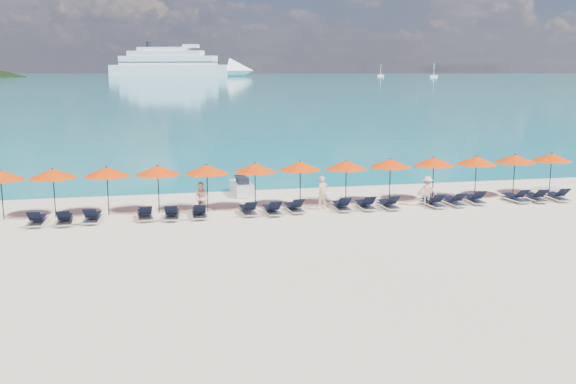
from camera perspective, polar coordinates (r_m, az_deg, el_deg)
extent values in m
plane|color=beige|center=(26.11, 1.41, -3.80)|extent=(1400.00, 1400.00, 0.00)
cube|color=#1FA9B2|center=(684.59, -12.04, 10.08)|extent=(1600.00, 1300.00, 0.01)
cube|color=white|center=(632.81, -10.41, 10.57)|extent=(115.72, 62.67, 10.56)
cone|color=white|center=(612.93, -4.15, 10.71)|extent=(30.19, 30.19, 23.23)
cube|color=white|center=(633.58, -10.62, 11.42)|extent=(92.97, 51.11, 8.45)
cube|color=white|center=(634.41, -10.83, 11.99)|extent=(72.77, 41.40, 5.28)
cube|color=white|center=(635.24, -11.02, 12.36)|extent=(50.01, 29.85, 3.70)
cube|color=black|center=(633.56, -10.62, 11.28)|extent=(94.13, 51.74, 0.95)
cube|color=black|center=(633.61, -10.63, 11.61)|extent=(91.81, 50.49, 0.95)
cylinder|color=black|center=(640.55, -12.29, 12.67)|extent=(4.65, 4.65, 5.81)
cube|color=white|center=(552.39, 12.82, 10.00)|extent=(6.34, 2.11, 1.69)
cylinder|color=white|center=(552.36, 12.85, 10.57)|extent=(0.38, 0.38, 10.56)
cube|color=white|center=(604.76, 8.23, 10.20)|extent=(6.02, 2.01, 1.60)
cylinder|color=white|center=(604.73, 8.24, 10.70)|extent=(0.36, 0.36, 10.03)
cube|color=silver|center=(34.57, -4.14, 0.36)|extent=(1.08, 2.62, 0.59)
cube|color=black|center=(34.28, -4.08, 1.00)|extent=(0.58, 1.10, 0.38)
cylinder|color=black|center=(35.09, -4.35, 1.49)|extent=(0.59, 0.09, 0.06)
imported|color=#DBA88B|center=(30.59, 3.13, -0.08)|extent=(0.69, 0.58, 1.63)
imported|color=#DBA88B|center=(29.79, -7.67, -0.57)|extent=(0.84, 0.71, 1.51)
imported|color=#DBA88B|center=(32.11, 12.27, 0.08)|extent=(1.05, 0.87, 1.48)
cylinder|color=black|center=(31.09, -24.08, -0.30)|extent=(0.05, 0.05, 2.20)
cone|color=#E43402|center=(30.94, -24.21, 1.37)|extent=(2.10, 2.10, 0.42)
sphere|color=black|center=(30.91, -24.24, 1.78)|extent=(0.08, 0.08, 0.08)
cylinder|color=black|center=(30.69, -20.06, -0.14)|extent=(0.05, 0.05, 2.20)
cone|color=#E43402|center=(30.54, -20.18, 1.55)|extent=(2.10, 2.10, 0.42)
sphere|color=black|center=(30.51, -20.20, 1.96)|extent=(0.08, 0.08, 0.08)
cylinder|color=black|center=(30.48, -15.72, 0.04)|extent=(0.05, 0.05, 2.20)
cone|color=#E43402|center=(30.33, -15.81, 1.75)|extent=(2.10, 2.10, 0.42)
sphere|color=black|center=(30.30, -15.83, 2.16)|extent=(0.08, 0.08, 0.08)
cylinder|color=black|center=(30.37, -11.44, 0.19)|extent=(0.05, 0.05, 2.20)
cone|color=#E43402|center=(30.21, -11.51, 1.91)|extent=(2.10, 2.10, 0.42)
sphere|color=black|center=(30.18, -11.52, 2.32)|extent=(0.08, 0.08, 0.08)
cylinder|color=black|center=(30.29, -7.19, 0.30)|extent=(0.05, 0.05, 2.20)
cone|color=#E43402|center=(30.13, -7.23, 2.02)|extent=(2.10, 2.10, 0.42)
sphere|color=black|center=(30.10, -7.24, 2.43)|extent=(0.08, 0.08, 0.08)
cylinder|color=black|center=(30.60, -2.94, 0.48)|extent=(0.05, 0.05, 2.20)
cone|color=#E43402|center=(30.45, -2.96, 2.18)|extent=(2.10, 2.10, 0.42)
sphere|color=black|center=(30.42, -2.96, 2.59)|extent=(0.08, 0.08, 0.08)
cylinder|color=black|center=(31.17, 1.09, 0.68)|extent=(0.05, 0.05, 2.20)
cone|color=#E43402|center=(31.02, 1.10, 2.35)|extent=(2.10, 2.10, 0.42)
sphere|color=black|center=(30.99, 1.10, 2.76)|extent=(0.08, 0.08, 0.08)
cylinder|color=black|center=(31.59, 5.17, 0.78)|extent=(0.05, 0.05, 2.20)
cone|color=#E43402|center=(31.44, 5.20, 2.43)|extent=(2.10, 2.10, 0.42)
sphere|color=black|center=(31.41, 5.21, 2.82)|extent=(0.08, 0.08, 0.08)
cylinder|color=black|center=(32.46, 9.04, 0.95)|extent=(0.05, 0.05, 2.20)
cone|color=#E43402|center=(32.31, 9.09, 2.56)|extent=(2.10, 2.10, 0.42)
sphere|color=black|center=(32.28, 9.10, 2.95)|extent=(0.08, 0.08, 0.08)
cylinder|color=black|center=(33.44, 12.77, 1.11)|extent=(0.05, 0.05, 2.20)
cone|color=#E43402|center=(33.30, 12.83, 2.67)|extent=(2.10, 2.10, 0.42)
sphere|color=black|center=(33.27, 12.85, 3.04)|extent=(0.08, 0.08, 0.08)
cylinder|color=black|center=(34.33, 16.33, 1.19)|extent=(0.05, 0.05, 2.20)
cone|color=#E43402|center=(34.19, 16.42, 2.71)|extent=(2.10, 2.10, 0.42)
sphere|color=black|center=(34.16, 16.44, 3.07)|extent=(0.08, 0.08, 0.08)
cylinder|color=black|center=(35.67, 19.44, 1.36)|extent=(0.05, 0.05, 2.20)
cone|color=#E43402|center=(35.54, 19.54, 2.82)|extent=(2.10, 2.10, 0.42)
sphere|color=black|center=(35.51, 19.56, 3.17)|extent=(0.08, 0.08, 0.08)
cylinder|color=black|center=(36.87, 22.29, 1.45)|extent=(0.05, 0.05, 2.20)
cone|color=#E43402|center=(36.75, 22.40, 2.87)|extent=(2.10, 2.10, 0.42)
sphere|color=black|center=(36.72, 22.42, 3.21)|extent=(0.08, 0.08, 0.08)
cube|color=silver|center=(29.66, -21.40, -2.49)|extent=(0.66, 1.71, 0.06)
cube|color=black|center=(29.87, -21.33, -2.09)|extent=(0.57, 1.11, 0.04)
cube|color=black|center=(29.05, -21.64, -1.95)|extent=(0.56, 0.55, 0.43)
cube|color=silver|center=(29.39, -19.21, -2.47)|extent=(0.69, 1.72, 0.06)
cube|color=black|center=(29.60, -19.19, -2.06)|extent=(0.59, 1.12, 0.04)
cube|color=black|center=(28.77, -19.34, -1.92)|extent=(0.57, 0.56, 0.43)
cube|color=silver|center=(29.43, -16.98, -2.32)|extent=(0.74, 1.74, 0.06)
cube|color=black|center=(29.63, -16.93, -1.91)|extent=(0.63, 1.14, 0.04)
cube|color=black|center=(28.81, -17.19, -1.77)|extent=(0.59, 0.57, 0.43)
cube|color=silver|center=(29.36, -12.59, -2.13)|extent=(0.74, 1.74, 0.06)
cube|color=black|center=(29.57, -12.64, -1.72)|extent=(0.63, 1.14, 0.04)
cube|color=black|center=(28.74, -12.55, -1.57)|extent=(0.59, 0.58, 0.43)
cube|color=silver|center=(29.20, -10.26, -2.11)|extent=(0.78, 1.75, 0.06)
cube|color=black|center=(29.40, -10.25, -1.70)|extent=(0.66, 1.15, 0.04)
cube|color=black|center=(28.57, -10.36, -1.56)|extent=(0.60, 0.59, 0.43)
cube|color=silver|center=(29.27, -7.90, -2.01)|extent=(0.66, 1.72, 0.06)
cube|color=black|center=(29.48, -7.93, -1.60)|extent=(0.58, 1.11, 0.04)
cube|color=black|center=(28.64, -7.86, -1.45)|extent=(0.56, 0.55, 0.43)
cube|color=silver|center=(29.65, -3.58, -1.76)|extent=(0.70, 1.73, 0.06)
cube|color=black|center=(29.85, -3.68, -1.36)|extent=(0.60, 1.13, 0.04)
cube|color=black|center=(29.03, -3.37, -1.20)|extent=(0.58, 0.56, 0.43)
cube|color=silver|center=(29.67, -1.42, -1.73)|extent=(0.71, 1.73, 0.06)
cube|color=black|center=(29.87, -1.54, -1.33)|extent=(0.61, 1.13, 0.04)
cube|color=black|center=(29.06, -1.16, -1.17)|extent=(0.58, 0.57, 0.43)
cube|color=silver|center=(30.17, 0.54, -1.52)|extent=(0.76, 1.75, 0.06)
cube|color=black|center=(30.37, 0.40, -1.13)|extent=(0.64, 1.14, 0.04)
cube|color=black|center=(29.57, 0.87, -0.96)|extent=(0.59, 0.58, 0.43)
cube|color=silver|center=(30.63, 4.77, -1.37)|extent=(0.69, 1.72, 0.06)
cube|color=black|center=(30.83, 4.66, -0.98)|extent=(0.59, 1.12, 0.04)
cube|color=black|center=(30.02, 5.05, -0.82)|extent=(0.57, 0.56, 0.43)
cube|color=silver|center=(30.99, 6.89, -1.27)|extent=(0.64, 1.71, 0.06)
cube|color=black|center=(31.19, 6.75, -0.88)|extent=(0.56, 1.11, 0.04)
cube|color=black|center=(30.39, 7.23, -0.72)|extent=(0.56, 0.54, 0.43)
cube|color=silver|center=(31.26, 8.90, -1.21)|extent=(0.67, 1.72, 0.06)
cube|color=black|center=(31.46, 8.73, -0.83)|extent=(0.58, 1.12, 0.04)
cube|color=black|center=(30.69, 9.32, -0.67)|extent=(0.57, 0.55, 0.43)
cube|color=silver|center=(32.08, 12.74, -1.04)|extent=(0.73, 1.74, 0.06)
cube|color=black|center=(32.26, 12.54, -0.68)|extent=(0.62, 1.13, 0.04)
cube|color=black|center=(31.53, 13.25, -0.51)|extent=(0.59, 0.57, 0.43)
cube|color=silver|center=(32.60, 14.51, -0.93)|extent=(0.67, 1.72, 0.06)
cube|color=black|center=(32.79, 14.31, -0.57)|extent=(0.58, 1.12, 0.04)
cube|color=black|center=(32.05, 15.01, -0.41)|extent=(0.57, 0.55, 0.43)
cube|color=silver|center=(33.42, 16.20, -0.74)|extent=(0.72, 1.74, 0.06)
cube|color=black|center=(33.61, 16.04, -0.38)|extent=(0.62, 1.13, 0.04)
cube|color=black|center=(32.85, 16.64, -0.23)|extent=(0.58, 0.57, 0.43)
cube|color=silver|center=(34.42, 19.53, -0.60)|extent=(0.78, 1.75, 0.06)
cube|color=black|center=(34.58, 19.29, -0.27)|extent=(0.65, 1.15, 0.04)
cube|color=black|center=(33.92, 20.13, -0.10)|extent=(0.60, 0.59, 0.43)
cube|color=silver|center=(34.89, 21.12, -0.56)|extent=(0.76, 1.75, 0.06)
cube|color=black|center=(35.07, 20.94, -0.22)|extent=(0.64, 1.14, 0.04)
cube|color=black|center=(34.34, 21.60, -0.07)|extent=(0.59, 0.58, 0.43)
cube|color=silver|center=(35.57, 22.77, -0.47)|extent=(0.77, 1.75, 0.06)
cube|color=black|center=(35.75, 22.59, -0.14)|extent=(0.65, 1.15, 0.04)
cube|color=black|center=(35.03, 23.26, 0.01)|extent=(0.60, 0.58, 0.43)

